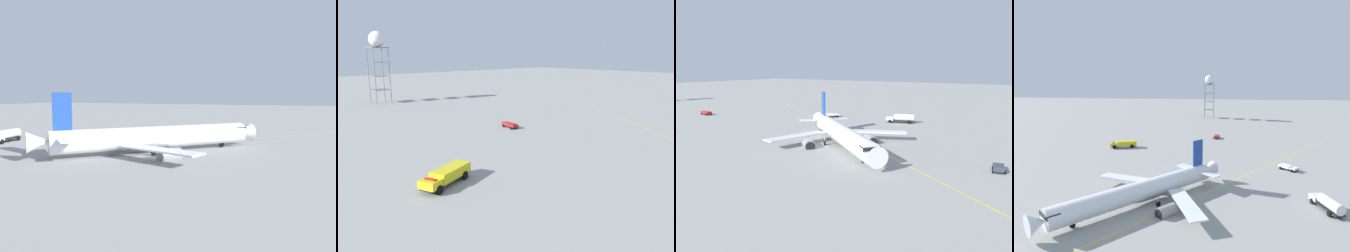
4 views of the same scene
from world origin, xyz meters
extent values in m
cube|color=#232326|center=(-66.99, 19.12, 0.48)|extent=(5.42, 2.31, 0.20)
cube|color=red|center=(-65.17, 18.86, 0.91)|extent=(1.82, 2.07, 0.65)
cube|color=black|center=(-64.49, 18.76, 1.00)|extent=(0.30, 1.57, 0.36)
cube|color=red|center=(-67.87, 19.24, 0.93)|extent=(3.70, 2.34, 0.70)
cube|color=red|center=(-65.17, 18.86, 1.33)|extent=(0.78, 1.38, 0.16)
cylinder|color=black|center=(-65.04, 19.79, 0.38)|extent=(0.79, 0.38, 0.76)
cylinder|color=black|center=(-65.30, 17.93, 0.38)|extent=(0.79, 0.38, 0.76)
cylinder|color=black|center=(-68.52, 20.28, 0.38)|extent=(0.79, 0.38, 0.76)
cylinder|color=black|center=(-68.78, 18.43, 0.38)|extent=(0.79, 0.38, 0.76)
cube|color=#232326|center=(-44.93, -16.16, 0.80)|extent=(5.58, 10.08, 0.20)
cube|color=yellow|center=(-43.67, -19.67, 1.50)|extent=(3.46, 3.21, 1.20)
cube|color=black|center=(-43.29, -20.71, 1.68)|extent=(2.25, 0.87, 0.67)
cube|color=yellow|center=(-45.37, -14.94, 1.70)|extent=(5.10, 7.78, 1.60)
cube|color=red|center=(-43.67, -19.67, 2.20)|extent=(2.05, 1.23, 0.16)
cylinder|color=black|center=(-42.44, -18.93, 0.70)|extent=(0.74, 1.41, 1.40)
cylinder|color=black|center=(-45.08, -19.89, 0.70)|extent=(0.74, 1.41, 1.40)
cylinder|color=black|center=(-44.67, -12.72, 0.70)|extent=(0.74, 1.41, 1.40)
cylinder|color=black|center=(-47.32, -13.67, 0.70)|extent=(0.74, 1.41, 1.40)
cylinder|color=slate|center=(-132.14, 16.37, 10.81)|extent=(0.24, 0.24, 21.62)
cylinder|color=slate|center=(-138.11, 16.37, 10.81)|extent=(0.24, 0.24, 21.62)
cylinder|color=slate|center=(-138.11, 10.40, 10.81)|extent=(0.24, 0.24, 21.62)
cylinder|color=slate|center=(-132.14, 10.40, 10.81)|extent=(0.24, 0.24, 21.62)
cube|color=slate|center=(-135.13, 13.38, 5.40)|extent=(6.17, 6.17, 0.16)
cube|color=slate|center=(-135.13, 13.38, 10.81)|extent=(6.17, 6.17, 0.16)
cube|color=slate|center=(-135.13, 13.38, 16.21)|extent=(6.17, 6.17, 0.16)
cube|color=slate|center=(-135.13, 13.38, 21.77)|extent=(6.77, 6.77, 0.30)
sphere|color=white|center=(-135.13, 13.38, 24.94)|extent=(6.05, 6.05, 6.05)
camera|label=1|loc=(-53.56, -25.55, 11.16)|focal=36.66mm
camera|label=2|loc=(-2.66, -43.61, 20.23)|focal=36.31mm
camera|label=3|loc=(48.52, -62.34, 18.71)|focal=37.27mm
camera|label=4|loc=(63.45, 20.14, 26.88)|focal=32.01mm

